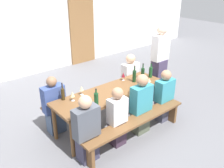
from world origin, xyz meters
The scene contains 22 objects.
ground_plane centered at (0.00, 0.00, 0.00)m, with size 24.00×24.00×0.00m, color slate.
back_wall centered at (0.00, 3.68, 1.60)m, with size 14.00×0.20×3.20m, color white.
wooden_door centered at (1.68, 3.54, 1.05)m, with size 0.90×0.06×2.10m, color olive.
tasting_table centered at (0.00, 0.00, 0.67)m, with size 2.34×0.73×0.75m.
bench_near centered at (0.00, -0.66, 0.36)m, with size 2.24×0.30×0.45m.
bench_far centered at (0.00, 0.66, 0.36)m, with size 2.24×0.30×0.45m.
wine_bottle_0 centered at (-0.88, 0.29, 0.87)m, with size 0.07×0.07×0.32m.
wine_bottle_1 centered at (-0.57, -0.28, 0.88)m, with size 0.07×0.07×0.33m.
wine_bottle_2 centered at (1.08, 0.00, 0.87)m, with size 0.08×0.08×0.32m.
wine_bottle_3 centered at (0.90, 0.06, 0.87)m, with size 0.07×0.07×0.33m.
wine_bottle_4 centered at (0.64, 0.05, 0.88)m, with size 0.07×0.07×0.35m.
wine_glass_0 centered at (0.51, 0.25, 0.87)m, with size 0.08×0.08×0.17m.
wine_glass_1 centered at (-0.77, 0.15, 0.88)m, with size 0.08×0.08×0.18m.
wine_glass_2 centered at (-0.52, 0.24, 0.88)m, with size 0.08×0.08×0.18m.
wine_glass_3 centered at (0.71, -0.29, 0.88)m, with size 0.08×0.08×0.17m.
seated_guest_near_0 centered at (-0.94, -0.51, 0.55)m, with size 0.42×0.24×1.17m.
seated_guest_near_1 centered at (-0.31, -0.51, 0.53)m, with size 0.33×0.24×1.10m.
seated_guest_near_2 centered at (0.27, -0.51, 0.56)m, with size 0.42×0.24×1.18m.
seated_guest_near_3 centered at (0.94, -0.51, 0.52)m, with size 0.40×0.24×1.10m.
seated_guest_far_0 centered at (-0.96, 0.51, 0.54)m, with size 0.41×0.24×1.14m.
seated_guest_far_1 centered at (0.97, 0.51, 0.55)m, with size 0.40×0.24×1.16m.
standing_host centered at (1.54, 0.16, 0.87)m, with size 0.41×0.24×1.78m.
Camera 1 is at (-2.65, -3.19, 2.80)m, focal length 39.05 mm.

